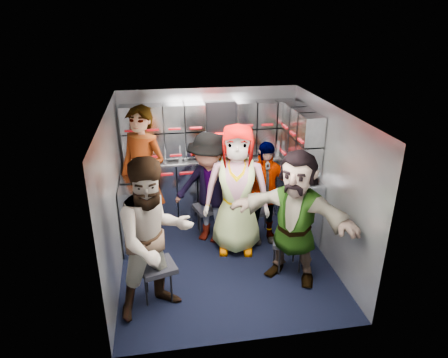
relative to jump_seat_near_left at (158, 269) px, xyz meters
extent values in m
plane|color=black|center=(0.91, 0.65, -0.41)|extent=(3.00, 3.00, 0.00)
cube|color=#959AA3|center=(0.91, 2.15, 0.64)|extent=(2.80, 0.04, 2.10)
cube|color=#959AA3|center=(-0.49, 0.65, 0.64)|extent=(0.04, 3.00, 2.10)
cube|color=#959AA3|center=(2.31, 0.65, 0.64)|extent=(0.04, 3.00, 2.10)
cube|color=silver|center=(0.91, 0.65, 1.69)|extent=(2.80, 3.00, 0.02)
cube|color=gray|center=(0.91, 1.94, 0.08)|extent=(2.68, 0.38, 0.99)
cube|color=gray|center=(-0.28, 1.21, 0.08)|extent=(0.38, 0.76, 0.99)
cube|color=silver|center=(0.91, 1.94, 0.60)|extent=(2.68, 0.42, 0.03)
cube|color=gray|center=(0.91, 2.00, 1.08)|extent=(2.68, 0.28, 0.82)
cube|color=gray|center=(2.16, 1.35, 1.08)|extent=(0.28, 1.00, 0.82)
cube|color=gray|center=(2.16, 1.25, 0.09)|extent=(0.28, 1.20, 1.00)
cube|color=#9D0910|center=(0.91, 1.74, 0.47)|extent=(2.60, 0.02, 0.03)
cube|color=black|center=(0.00, 0.00, 0.02)|extent=(0.48, 0.47, 0.06)
cylinder|color=black|center=(-0.15, -0.12, -0.21)|extent=(0.02, 0.02, 0.42)
cylinder|color=black|center=(0.15, -0.12, -0.21)|extent=(0.02, 0.02, 0.42)
cylinder|color=black|center=(-0.15, 0.12, -0.21)|extent=(0.02, 0.02, 0.42)
cylinder|color=black|center=(0.15, 0.12, -0.21)|extent=(0.02, 0.02, 0.42)
cube|color=black|center=(0.78, 1.40, 0.01)|extent=(0.47, 0.45, 0.06)
cylinder|color=black|center=(0.64, 1.28, -0.21)|extent=(0.02, 0.02, 0.41)
cylinder|color=black|center=(0.92, 1.28, -0.21)|extent=(0.02, 0.02, 0.41)
cylinder|color=black|center=(0.64, 1.52, -0.21)|extent=(0.02, 0.02, 0.41)
cylinder|color=black|center=(0.92, 1.52, -0.21)|extent=(0.02, 0.02, 0.41)
cube|color=black|center=(1.12, 1.09, -0.02)|extent=(0.45, 0.44, 0.06)
cylinder|color=black|center=(0.99, 0.98, -0.23)|extent=(0.02, 0.02, 0.37)
cylinder|color=black|center=(1.25, 0.98, -0.23)|extent=(0.02, 0.02, 0.37)
cylinder|color=black|center=(0.99, 1.20, -0.23)|extent=(0.02, 0.02, 0.37)
cylinder|color=black|center=(1.25, 1.20, -0.23)|extent=(0.02, 0.02, 0.37)
cube|color=black|center=(1.54, 1.26, -0.02)|extent=(0.39, 0.37, 0.06)
cylinder|color=black|center=(1.41, 1.15, -0.22)|extent=(0.02, 0.02, 0.38)
cylinder|color=black|center=(1.68, 1.15, -0.22)|extent=(0.02, 0.02, 0.38)
cylinder|color=black|center=(1.41, 1.37, -0.22)|extent=(0.02, 0.02, 0.38)
cylinder|color=black|center=(1.68, 1.37, -0.22)|extent=(0.02, 0.02, 0.38)
cube|color=black|center=(1.69, 0.31, 0.00)|extent=(0.47, 0.46, 0.06)
cylinder|color=black|center=(1.55, 0.20, -0.22)|extent=(0.02, 0.02, 0.39)
cylinder|color=black|center=(1.83, 0.20, -0.22)|extent=(0.02, 0.02, 0.39)
cylinder|color=black|center=(1.55, 0.43, -0.22)|extent=(0.02, 0.02, 0.39)
cylinder|color=black|center=(1.83, 0.43, -0.22)|extent=(0.02, 0.02, 0.39)
imported|color=black|center=(-0.14, 1.43, 0.60)|extent=(0.88, 0.82, 2.02)
imported|color=black|center=(0.00, -0.18, 0.52)|extent=(1.11, 1.00, 1.86)
imported|color=black|center=(0.78, 1.22, 0.42)|extent=(1.24, 1.10, 1.67)
imported|color=black|center=(1.12, 0.91, 0.51)|extent=(1.01, 0.76, 1.86)
imported|color=black|center=(1.54, 1.08, 0.36)|extent=(0.91, 0.40, 1.55)
imported|color=black|center=(1.69, 0.13, 0.45)|extent=(1.60, 1.37, 1.73)
cylinder|color=white|center=(0.73, 1.89, 0.73)|extent=(0.06, 0.06, 0.22)
cylinder|color=white|center=(0.42, 1.89, 0.75)|extent=(0.07, 0.07, 0.26)
cylinder|color=white|center=(1.98, 1.89, 0.74)|extent=(0.07, 0.07, 0.26)
cylinder|color=tan|center=(-0.32, 1.88, 0.67)|extent=(0.07, 0.07, 0.10)
cylinder|color=tan|center=(2.16, 1.88, 0.66)|extent=(0.09, 0.09, 0.10)
camera|label=1|loc=(0.13, -3.95, 2.82)|focal=32.00mm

